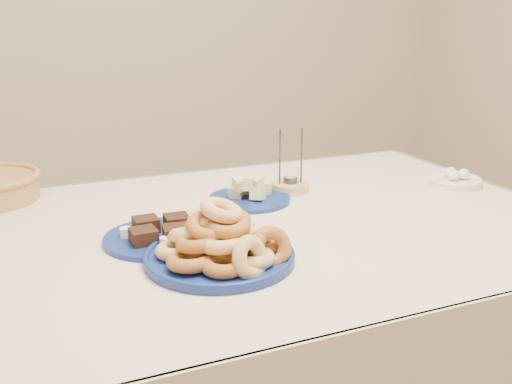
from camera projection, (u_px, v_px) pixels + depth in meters
The scene contains 6 objects.
dining_table at pixel (249, 261), 1.50m from camera, with size 1.71×1.11×0.75m.
donut_platter at pixel (222, 244), 1.23m from camera, with size 0.43×0.43×0.15m.
melon_plate at pixel (249, 193), 1.64m from camera, with size 0.24×0.24×0.08m.
brownie_plate at pixel (160, 235), 1.35m from camera, with size 0.27×0.27×0.05m.
candle_holder at pixel (290, 185), 1.73m from camera, with size 0.14×0.14×0.19m.
egg_bowl at pixel (455, 180), 1.79m from camera, with size 0.20×0.20×0.05m.
Camera 1 is at (-0.52, -1.28, 1.26)m, focal length 40.00 mm.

